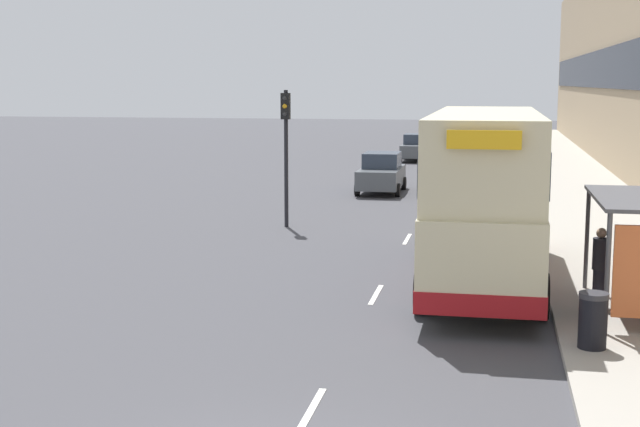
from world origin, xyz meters
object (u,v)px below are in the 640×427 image
at_px(car_1, 417,148).
at_px(car_2, 496,130).
at_px(pedestrian_1, 600,267).
at_px(car_0, 442,129).
at_px(litter_bin, 593,320).
at_px(double_decker_bus_near, 485,194).
at_px(car_3, 381,173).
at_px(traffic_light_far_kerb, 286,135).

distance_m(car_1, car_2, 21.87).
bearing_deg(car_1, pedestrian_1, 100.90).
xyz_separation_m(car_0, litter_bin, (6.40, -62.98, -0.22)).
height_order(double_decker_bus_near, car_3, double_decker_bus_near).
bearing_deg(litter_bin, double_decker_bus_near, 110.14).
xyz_separation_m(car_1, car_3, (-0.17, -16.93, 0.04)).
bearing_deg(car_3, car_1, -90.59).
bearing_deg(litter_bin, traffic_light_far_kerb, 123.89).
distance_m(car_0, litter_bin, 63.31).
xyz_separation_m(double_decker_bus_near, pedestrian_1, (2.54, -2.42, -1.25)).
bearing_deg(car_0, litter_bin, 95.80).
xyz_separation_m(car_1, car_2, (5.01, 21.28, 0.02)).
xyz_separation_m(pedestrian_1, litter_bin, (-0.47, -3.24, -0.37)).
bearing_deg(double_decker_bus_near, car_0, 94.31).
distance_m(car_0, traffic_light_far_kerb, 49.78).
bearing_deg(traffic_light_far_kerb, car_1, 85.34).
relative_size(car_2, car_3, 0.92).
bearing_deg(pedestrian_1, car_0, 96.55).
bearing_deg(car_0, car_3, 89.26).
xyz_separation_m(pedestrian_1, traffic_light_far_kerb, (-9.42, 10.09, 2.17)).
height_order(double_decker_bus_near, car_2, double_decker_bus_near).
bearing_deg(car_3, pedestrian_1, 109.83).
relative_size(car_0, traffic_light_far_kerb, 0.87).
height_order(car_1, car_3, car_3).
bearing_deg(car_1, traffic_light_far_kerb, 85.34).
bearing_deg(litter_bin, car_3, 106.26).
xyz_separation_m(car_3, traffic_light_far_kerb, (-2.05, -10.35, 2.31)).
bearing_deg(litter_bin, car_2, 91.59).
bearing_deg(car_3, car_0, -90.74).
height_order(car_0, traffic_light_far_kerb, traffic_light_far_kerb).
bearing_deg(car_3, double_decker_bus_near, 105.00).
bearing_deg(car_1, double_decker_bus_near, 97.58).
xyz_separation_m(car_0, pedestrian_1, (6.86, -59.75, 0.14)).
height_order(car_0, car_2, car_0).
bearing_deg(car_0, double_decker_bus_near, 94.31).
bearing_deg(car_3, litter_bin, 106.26).
bearing_deg(traffic_light_far_kerb, car_3, 78.81).
bearing_deg(double_decker_bus_near, traffic_light_far_kerb, 131.89).
bearing_deg(car_2, double_decker_bus_near, -90.36).
distance_m(double_decker_bus_near, traffic_light_far_kerb, 10.34).
height_order(car_2, car_3, car_3).
bearing_deg(double_decker_bus_near, litter_bin, -69.86).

